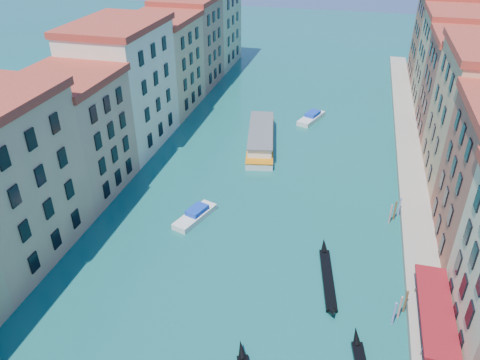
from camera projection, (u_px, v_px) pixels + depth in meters
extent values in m
cube|color=tan|center=(74.00, 138.00, 66.33)|extent=(12.00, 14.00, 16.50)
cube|color=#993521|center=(62.00, 78.00, 61.85)|extent=(12.80, 14.40, 1.00)
cube|color=beige|center=(124.00, 89.00, 78.75)|extent=(12.00, 18.00, 20.00)
cube|color=#993521|center=(115.00, 24.00, 73.37)|extent=(12.80, 18.40, 1.00)
cube|color=tan|center=(163.00, 66.00, 93.53)|extent=(12.00, 16.00, 17.50)
cube|color=#993521|center=(159.00, 18.00, 88.80)|extent=(12.80, 16.40, 1.00)
cube|color=tan|center=(189.00, 44.00, 106.17)|extent=(12.00, 15.00, 18.50)
cube|color=tan|center=(210.00, 27.00, 119.36)|extent=(12.00, 17.00, 19.00)
cube|color=#9C523F|center=(462.00, 91.00, 81.18)|extent=(12.00, 15.00, 17.50)
cube|color=#993521|center=(476.00, 37.00, 76.44)|extent=(12.80, 15.40, 1.00)
cube|color=tan|center=(452.00, 63.00, 93.82)|extent=(12.00, 16.00, 18.50)
cube|color=#993521|center=(464.00, 12.00, 88.83)|extent=(12.80, 16.40, 1.00)
cube|color=#9B5F42|center=(443.00, 40.00, 107.29)|extent=(12.00, 17.00, 19.50)
cube|color=#9F9880|center=(413.00, 192.00, 68.39)|extent=(4.00, 140.00, 1.00)
cube|color=maroon|center=(436.00, 309.00, 45.43)|extent=(3.20, 12.60, 0.25)
cylinder|color=#5F5F61|center=(421.00, 351.00, 43.00)|extent=(0.12, 0.12, 3.00)
cylinder|color=#5F5F61|center=(415.00, 288.00, 49.99)|extent=(0.12, 0.12, 3.00)
cylinder|color=brown|center=(394.00, 314.00, 47.09)|extent=(0.24, 0.24, 3.20)
cylinder|color=brown|center=(400.00, 308.00, 47.79)|extent=(0.24, 0.24, 3.20)
cylinder|color=brown|center=(405.00, 302.00, 48.50)|extent=(0.24, 0.24, 3.20)
cylinder|color=brown|center=(390.00, 215.00, 62.07)|extent=(0.24, 0.24, 3.20)
cylinder|color=brown|center=(395.00, 211.00, 62.77)|extent=(0.24, 0.24, 3.20)
cylinder|color=brown|center=(399.00, 208.00, 63.47)|extent=(0.24, 0.24, 3.20)
cube|color=silver|center=(261.00, 141.00, 82.89)|extent=(7.87, 19.94, 1.17)
cube|color=white|center=(261.00, 134.00, 82.24)|extent=(6.68, 16.02, 1.56)
cube|color=#5F5F61|center=(261.00, 130.00, 81.76)|extent=(7.06, 16.56, 0.24)
cube|color=orange|center=(261.00, 138.00, 82.61)|extent=(7.92, 19.95, 0.24)
cone|color=black|center=(241.00, 350.00, 44.25)|extent=(1.59, 2.15, 1.64)
cone|color=black|center=(356.00, 336.00, 45.59)|extent=(1.28, 2.13, 1.67)
cube|color=black|center=(328.00, 279.00, 53.03)|extent=(2.92, 9.85, 0.49)
cone|color=black|center=(324.00, 246.00, 57.48)|extent=(1.35, 2.33, 1.83)
cone|color=black|center=(333.00, 313.00, 48.21)|extent=(1.29, 1.96, 1.61)
cube|color=silver|center=(195.00, 216.00, 63.30)|extent=(4.43, 7.50, 0.82)
cube|color=#163DB6|center=(197.00, 210.00, 63.30)|extent=(2.73, 3.50, 0.72)
cube|color=silver|center=(311.00, 118.00, 91.92)|extent=(4.87, 8.05, 0.88)
cube|color=#163DB6|center=(313.00, 114.00, 91.91)|extent=(2.97, 3.77, 0.77)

